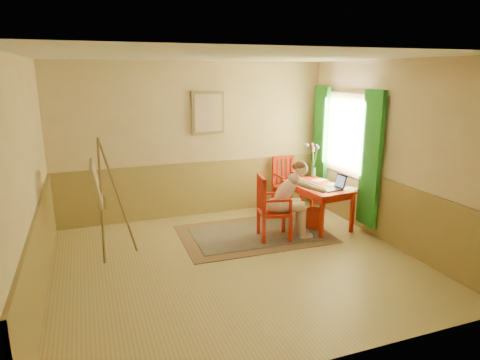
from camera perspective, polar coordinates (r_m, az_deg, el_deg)
name	(u,v)px	position (r m, az deg, el deg)	size (l,w,h in m)	color
room	(237,166)	(5.59, -0.45, 1.93)	(5.04, 4.54, 2.84)	tan
wainscot	(219,212)	(6.56, -2.80, -4.34)	(5.00, 4.50, 1.00)	olive
window	(344,146)	(7.66, 13.95, 4.51)	(0.12, 2.01, 2.20)	white
wall_portrait	(208,113)	(7.67, -4.35, 9.08)	(0.60, 0.05, 0.76)	#958350
rug	(254,234)	(7.03, 1.94, -7.29)	(2.43, 1.65, 0.02)	#8C7251
table	(317,190)	(7.37, 10.46, -1.39)	(0.85, 1.27, 0.72)	red
chair_left	(271,208)	(6.69, 4.24, -3.79)	(0.56, 0.54, 1.05)	red
chair_back	(286,183)	(8.22, 6.31, -0.42)	(0.47, 0.49, 1.03)	red
figure	(290,196)	(6.72, 6.82, -2.20)	(0.97, 0.50, 1.27)	beige
laptop	(334,186)	(7.15, 12.67, -0.86)	(0.42, 0.28, 0.24)	#1E2338
papers	(325,184)	(7.46, 11.42, -0.50)	(0.97, 1.05, 0.00)	white
vase	(313,161)	(7.88, 9.86, 2.50)	(0.23, 0.33, 0.63)	#3F724C
wastebasket	(315,219)	(7.37, 10.10, -5.18)	(0.31, 0.31, 0.33)	red
easel	(99,187)	(6.25, -18.53, -0.94)	(0.59, 0.78, 1.75)	brown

